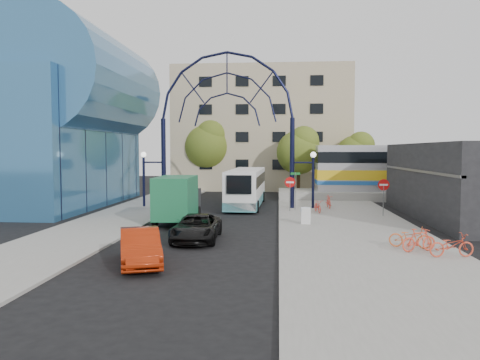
# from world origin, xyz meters

# --- Properties ---
(ground) EXTENTS (120.00, 120.00, 0.00)m
(ground) POSITION_xyz_m (0.00, 0.00, 0.00)
(ground) COLOR black
(ground) RESTS_ON ground
(sidewalk_east) EXTENTS (8.00, 56.00, 0.12)m
(sidewalk_east) POSITION_xyz_m (8.00, 4.00, 0.06)
(sidewalk_east) COLOR gray
(sidewalk_east) RESTS_ON ground
(plaza_west) EXTENTS (5.00, 50.00, 0.12)m
(plaza_west) POSITION_xyz_m (-6.50, 6.00, 0.06)
(plaza_west) COLOR gray
(plaza_west) RESTS_ON ground
(gateway_arch) EXTENTS (13.64, 0.44, 12.10)m
(gateway_arch) POSITION_xyz_m (0.00, 14.00, 8.56)
(gateway_arch) COLOR black
(gateway_arch) RESTS_ON ground
(stop_sign) EXTENTS (0.80, 0.07, 2.50)m
(stop_sign) POSITION_xyz_m (4.80, 12.00, 1.99)
(stop_sign) COLOR slate
(stop_sign) RESTS_ON sidewalk_east
(do_not_enter_sign) EXTENTS (0.76, 0.07, 2.48)m
(do_not_enter_sign) POSITION_xyz_m (11.00, 10.00, 1.98)
(do_not_enter_sign) COLOR slate
(do_not_enter_sign) RESTS_ON sidewalk_east
(street_name_sign) EXTENTS (0.70, 0.70, 2.80)m
(street_name_sign) POSITION_xyz_m (5.20, 12.60, 2.13)
(street_name_sign) COLOR slate
(street_name_sign) RESTS_ON sidewalk_east
(sandwich_board) EXTENTS (0.55, 0.61, 0.99)m
(sandwich_board) POSITION_xyz_m (5.60, 5.98, 0.74)
(sandwich_board) COLOR white
(sandwich_board) RESTS_ON sidewalk_east
(transit_hall) EXTENTS (16.50, 18.00, 14.50)m
(transit_hall) POSITION_xyz_m (-15.30, 15.00, 6.70)
(transit_hall) COLOR #2F6492
(transit_hall) RESTS_ON ground
(commercial_block_east) EXTENTS (6.00, 16.00, 5.00)m
(commercial_block_east) POSITION_xyz_m (16.00, 10.00, 2.50)
(commercial_block_east) COLOR black
(commercial_block_east) RESTS_ON ground
(apartment_block) EXTENTS (20.00, 12.10, 14.00)m
(apartment_block) POSITION_xyz_m (2.00, 34.97, 7.00)
(apartment_block) COLOR tan
(apartment_block) RESTS_ON ground
(train_platform) EXTENTS (32.00, 5.00, 0.80)m
(train_platform) POSITION_xyz_m (20.00, 22.00, 0.40)
(train_platform) COLOR gray
(train_platform) RESTS_ON ground
(train_car) EXTENTS (25.10, 3.05, 4.20)m
(train_car) POSITION_xyz_m (20.00, 22.00, 2.90)
(train_car) COLOR #B7B7BC
(train_car) RESTS_ON train_platform
(tree_north_a) EXTENTS (4.48, 4.48, 7.00)m
(tree_north_a) POSITION_xyz_m (6.12, 25.93, 4.61)
(tree_north_a) COLOR #382314
(tree_north_a) RESTS_ON ground
(tree_north_b) EXTENTS (5.12, 5.12, 8.00)m
(tree_north_b) POSITION_xyz_m (-3.88, 29.93, 5.27)
(tree_north_b) COLOR #382314
(tree_north_b) RESTS_ON ground
(tree_north_c) EXTENTS (4.16, 4.16, 6.50)m
(tree_north_c) POSITION_xyz_m (12.12, 27.93, 4.28)
(tree_north_c) COLOR #382314
(tree_north_c) RESTS_ON ground
(city_bus) EXTENTS (2.79, 10.95, 2.99)m
(city_bus) POSITION_xyz_m (1.36, 15.88, 1.56)
(city_bus) COLOR white
(city_bus) RESTS_ON ground
(green_truck) EXTENTS (2.39, 5.88, 2.94)m
(green_truck) POSITION_xyz_m (-2.27, 6.63, 1.47)
(green_truck) COLOR black
(green_truck) RESTS_ON ground
(black_suv) EXTENTS (2.28, 4.76, 1.31)m
(black_suv) POSITION_xyz_m (-0.12, 1.01, 0.66)
(black_suv) COLOR black
(black_suv) RESTS_ON ground
(red_sedan) EXTENTS (2.83, 4.54, 1.41)m
(red_sedan) POSITION_xyz_m (-1.48, -4.04, 0.71)
(red_sedan) COLOR #A12409
(red_sedan) RESTS_ON ground
(bike_near_a) EXTENTS (0.84, 1.74, 0.88)m
(bike_near_a) POSITION_xyz_m (6.77, 11.55, 0.56)
(bike_near_a) COLOR #F53F31
(bike_near_a) RESTS_ON sidewalk_east
(bike_near_b) EXTENTS (0.56, 1.67, 0.99)m
(bike_near_b) POSITION_xyz_m (7.79, 14.00, 0.61)
(bike_near_b) COLOR #F44030
(bike_near_b) RESTS_ON sidewalk_east
(bike_far_a) EXTENTS (1.95, 1.20, 0.97)m
(bike_far_a) POSITION_xyz_m (9.91, -0.47, 0.60)
(bike_far_a) COLOR orange
(bike_far_a) RESTS_ON sidewalk_east
(bike_far_b) EXTENTS (1.75, 1.07, 1.02)m
(bike_far_b) POSITION_xyz_m (10.07, -1.26, 0.63)
(bike_far_b) COLOR #EB492F
(bike_far_b) RESTS_ON sidewalk_east
(bike_far_c) EXTENTS (1.96, 0.93, 0.99)m
(bike_far_c) POSITION_xyz_m (11.10, -2.22, 0.61)
(bike_far_c) COLOR #D7462B
(bike_far_c) RESTS_ON sidewalk_east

